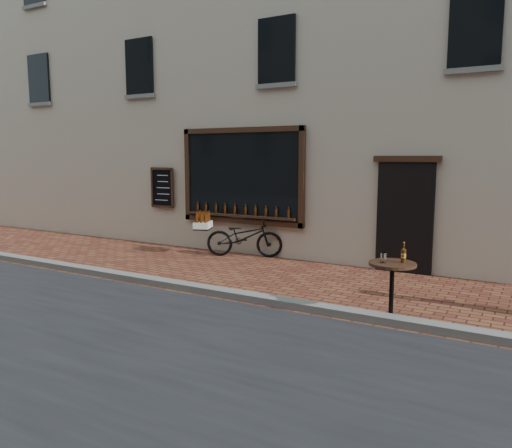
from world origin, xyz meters
The scene contains 5 objects.
ground centered at (0.00, 0.00, 0.00)m, with size 90.00×90.00×0.00m, color #5C281D.
kerb centered at (0.00, 0.20, 0.06)m, with size 90.00×0.25×0.12m, color slate.
shop_building centered at (0.00, 6.50, 5.00)m, with size 28.00×6.20×10.00m.
cargo_bicycle centered at (-1.70, 3.17, 0.47)m, with size 2.10×1.28×0.99m.
bistro_table centered at (2.50, 0.37, 0.60)m, with size 0.65×0.65×1.12m.
Camera 1 is at (4.27, -6.50, 2.32)m, focal length 35.00 mm.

